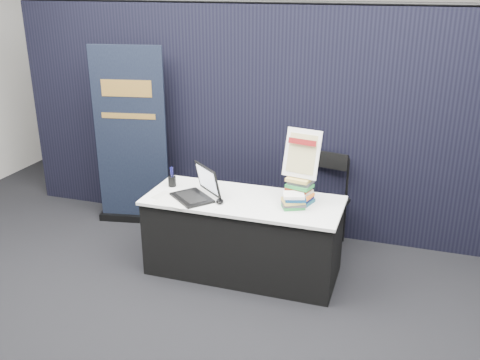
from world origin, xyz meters
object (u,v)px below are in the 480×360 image
Objects in this scene: book_stack_tall at (300,190)px; info_sign at (302,154)px; laptop at (194,190)px; book_stack_short at (294,201)px; stacking_chair at (323,198)px; display_table at (243,236)px; pullup_banner at (131,148)px.

info_sign is at bearing 90.00° from book_stack_tall.
book_stack_short is at bearing 42.41° from laptop.
book_stack_short is (-0.02, -0.15, -0.05)m from book_stack_tall.
book_stack_short is 0.86m from stacking_chair.
pullup_banner is (-1.52, 0.69, 0.51)m from display_table.
display_table is 7.21× the size of book_stack_tall.
stacking_chair is at bearing -8.99° from pullup_banner.
book_stack_tall reaches higher than display_table.
display_table is 1.84× the size of stacking_chair.
book_stack_short is (0.93, 0.04, 0.00)m from laptop.
display_table is 4.07× the size of info_sign.
info_sign reaches higher than display_table.
book_stack_tall is 0.12× the size of pullup_banner.
pullup_banner is 2.04× the size of stacking_chair.
info_sign is at bearing -26.34° from pullup_banner.
book_stack_tall reaches higher than stacking_chair.
display_table is at bearing -117.56° from stacking_chair.
info_sign is at bearing 52.78° from laptop.
display_table is at bearing -169.40° from book_stack_tall.
display_table is 0.66m from book_stack_short.
stacking_chair is (0.13, 0.81, -0.27)m from book_stack_short.
laptop reaches higher than book_stack_tall.
laptop is (-0.45, -0.09, 0.44)m from display_table.
pullup_banner reaches higher than book_stack_tall.
book_stack_short is at bearing -96.22° from book_stack_tall.
pullup_banner is at bearing -175.88° from laptop.
book_stack_short is at bearing -6.09° from display_table.
laptop is 0.53× the size of stacking_chair.
info_sign is (0.50, 0.12, 0.82)m from display_table.
book_stack_tall is (0.95, 0.18, 0.05)m from laptop.
pullup_banner is at bearing 155.58° from display_table.
book_stack_short is at bearing -30.99° from pullup_banner.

